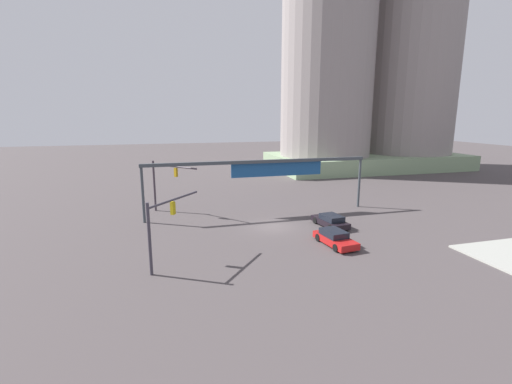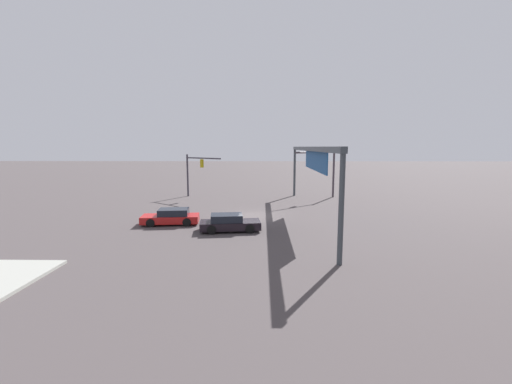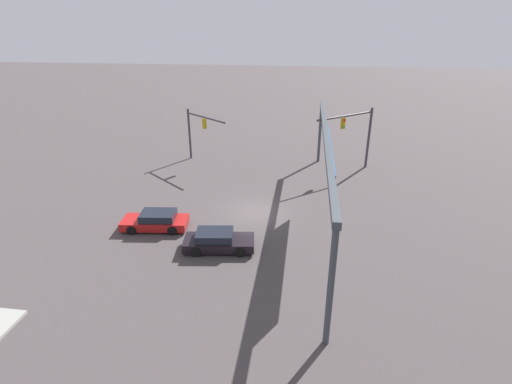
{
  "view_description": "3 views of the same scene",
  "coord_description": "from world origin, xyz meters",
  "px_view_note": "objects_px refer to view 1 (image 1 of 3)",
  "views": [
    {
      "loc": [
        -10.73,
        -32.3,
        10.7
      ],
      "look_at": [
        -1.34,
        1.49,
        3.23
      ],
      "focal_mm": 25.37,
      "sensor_mm": 36.0,
      "label": 1
    },
    {
      "loc": [
        28.71,
        0.81,
        5.98
      ],
      "look_at": [
        -1.71,
        0.24,
        1.85
      ],
      "focal_mm": 23.45,
      "sensor_mm": 36.0,
      "label": 2
    },
    {
      "loc": [
        25.17,
        3.47,
        12.64
      ],
      "look_at": [
        1.92,
        0.34,
        2.43
      ],
      "focal_mm": 26.98,
      "sensor_mm": 36.0,
      "label": 3
    }
  ],
  "objects_px": {
    "traffic_signal_near_corner": "(164,178)",
    "sedan_car_approaching": "(335,238)",
    "traffic_signal_opposite_side": "(162,220)",
    "sedan_car_waiting_far": "(331,221)"
  },
  "relations": [
    {
      "from": "traffic_signal_near_corner",
      "to": "sedan_car_waiting_far",
      "type": "bearing_deg",
      "value": 17.61
    },
    {
      "from": "traffic_signal_near_corner",
      "to": "traffic_signal_opposite_side",
      "type": "height_order",
      "value": "traffic_signal_near_corner"
    },
    {
      "from": "traffic_signal_near_corner",
      "to": "sedan_car_approaching",
      "type": "bearing_deg",
      "value": 2.72
    },
    {
      "from": "traffic_signal_near_corner",
      "to": "sedan_car_approaching",
      "type": "height_order",
      "value": "traffic_signal_near_corner"
    },
    {
      "from": "traffic_signal_near_corner",
      "to": "sedan_car_approaching",
      "type": "distance_m",
      "value": 19.93
    },
    {
      "from": "traffic_signal_opposite_side",
      "to": "sedan_car_waiting_far",
      "type": "height_order",
      "value": "traffic_signal_opposite_side"
    },
    {
      "from": "sedan_car_waiting_far",
      "to": "sedan_car_approaching",
      "type": "bearing_deg",
      "value": 149.73
    },
    {
      "from": "traffic_signal_opposite_side",
      "to": "traffic_signal_near_corner",
      "type": "bearing_deg",
      "value": 37.54
    },
    {
      "from": "traffic_signal_opposite_side",
      "to": "sedan_car_approaching",
      "type": "bearing_deg",
      "value": -46.86
    },
    {
      "from": "traffic_signal_near_corner",
      "to": "sedan_car_approaching",
      "type": "xyz_separation_m",
      "value": [
        13.44,
        -14.32,
        -3.39
      ]
    }
  ]
}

